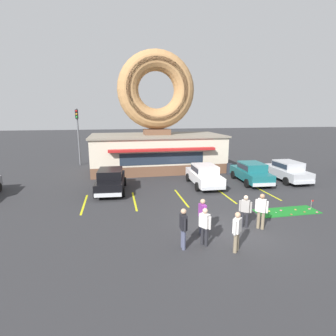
{
  "coord_description": "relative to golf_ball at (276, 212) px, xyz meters",
  "views": [
    {
      "loc": [
        -5.38,
        -10.61,
        5.35
      ],
      "look_at": [
        -2.21,
        5.0,
        2.0
      ],
      "focal_mm": 28.0,
      "sensor_mm": 36.0,
      "label": 1
    }
  ],
  "objects": [
    {
      "name": "ground_plane",
      "position": [
        -3.06,
        -1.38,
        -0.05
      ],
      "size": [
        160.0,
        160.0,
        0.0
      ],
      "primitive_type": "plane",
      "color": "#2D2D30"
    },
    {
      "name": "donut_shop_building",
      "position": [
        -4.53,
        12.56,
        3.69
      ],
      "size": [
        12.3,
        6.75,
        10.96
      ],
      "color": "brown",
      "rests_on": "ground"
    },
    {
      "name": "putting_mat",
      "position": [
        0.73,
        0.11,
        -0.04
      ],
      "size": [
        3.52,
        1.24,
        0.03
      ],
      "primitive_type": "cube",
      "color": "#197523",
      "rests_on": "ground"
    },
    {
      "name": "mini_donut_near_left",
      "position": [
        1.33,
        0.18,
        -0.0
      ],
      "size": [
        0.13,
        0.13,
        0.04
      ],
      "primitive_type": "torus",
      "color": "#D17F47",
      "rests_on": "putting_mat"
    },
    {
      "name": "mini_donut_near_right",
      "position": [
        2.16,
        0.12,
        -0.0
      ],
      "size": [
        0.13,
        0.13,
        0.04
      ],
      "primitive_type": "torus",
      "color": "#D8667F",
      "rests_on": "putting_mat"
    },
    {
      "name": "mini_donut_mid_left",
      "position": [
        2.22,
        -0.4,
        -0.0
      ],
      "size": [
        0.13,
        0.13,
        0.04
      ],
      "primitive_type": "torus",
      "color": "#D8667F",
      "rests_on": "putting_mat"
    },
    {
      "name": "mini_donut_mid_centre",
      "position": [
        -0.26,
        0.26,
        -0.0
      ],
      "size": [
        0.13,
        0.13,
        0.04
      ],
      "primitive_type": "torus",
      "color": "#E5C666",
      "rests_on": "putting_mat"
    },
    {
      "name": "mini_donut_mid_right",
      "position": [
        0.46,
        0.24,
        -0.0
      ],
      "size": [
        0.13,
        0.13,
        0.04
      ],
      "primitive_type": "torus",
      "color": "#D8667F",
      "rests_on": "putting_mat"
    },
    {
      "name": "mini_donut_far_left",
      "position": [
        -0.63,
        0.44,
        -0.0
      ],
      "size": [
        0.13,
        0.13,
        0.04
      ],
      "primitive_type": "torus",
      "color": "#D17F47",
      "rests_on": "putting_mat"
    },
    {
      "name": "mini_donut_far_centre",
      "position": [
        0.64,
        -0.4,
        -0.0
      ],
      "size": [
        0.13,
        0.13,
        0.04
      ],
      "primitive_type": "torus",
      "color": "brown",
      "rests_on": "putting_mat"
    },
    {
      "name": "mini_donut_far_right",
      "position": [
        1.58,
        -0.23,
        -0.0
      ],
      "size": [
        0.13,
        0.13,
        0.04
      ],
      "primitive_type": "torus",
      "color": "brown",
      "rests_on": "putting_mat"
    },
    {
      "name": "golf_ball",
      "position": [
        0.0,
        0.0,
        0.0
      ],
      "size": [
        0.04,
        0.04,
        0.04
      ],
      "primitive_type": "sphere",
      "color": "white",
      "rests_on": "putting_mat"
    },
    {
      "name": "putting_flag_pin",
      "position": [
        2.28,
        0.1,
        0.39
      ],
      "size": [
        0.13,
        0.01,
        0.55
      ],
      "color": "silver",
      "rests_on": "putting_mat"
    },
    {
      "name": "car_white",
      "position": [
        -2.01,
        6.1,
        0.82
      ],
      "size": [
        2.09,
        4.61,
        1.6
      ],
      "color": "silver",
      "rests_on": "ground"
    },
    {
      "name": "car_silver",
      "position": [
        4.99,
        6.21,
        0.82
      ],
      "size": [
        2.06,
        4.6,
        1.6
      ],
      "color": "#B2B5BA",
      "rests_on": "ground"
    },
    {
      "name": "car_black",
      "position": [
        -8.84,
        5.96,
        0.82
      ],
      "size": [
        2.23,
        4.67,
        1.6
      ],
      "color": "black",
      "rests_on": "ground"
    },
    {
      "name": "car_teal",
      "position": [
        1.88,
        6.22,
        0.82
      ],
      "size": [
        2.22,
        4.67,
        1.6
      ],
      "color": "#196066",
      "rests_on": "ground"
    },
    {
      "name": "pedestrian_blue_sweater_man",
      "position": [
        -5.0,
        -2.55,
        0.84
      ],
      "size": [
        0.41,
        0.51,
        1.61
      ],
      "color": "#232328",
      "rests_on": "ground"
    },
    {
      "name": "pedestrian_hooded_kid",
      "position": [
        -1.88,
        -1.57,
        0.9
      ],
      "size": [
        0.46,
        0.44,
        1.71
      ],
      "color": "#7F7056",
      "rests_on": "ground"
    },
    {
      "name": "pedestrian_leather_jacket_man",
      "position": [
        -2.53,
        -1.25,
        0.81
      ],
      "size": [
        0.5,
        0.42,
        1.57
      ],
      "color": "#232328",
      "rests_on": "ground"
    },
    {
      "name": "pedestrian_clipboard_woman",
      "position": [
        -5.91,
        -2.63,
        0.89
      ],
      "size": [
        0.24,
        0.6,
        1.69
      ],
      "color": "#474C66",
      "rests_on": "ground"
    },
    {
      "name": "pedestrian_beanie_man",
      "position": [
        -4.76,
        -1.58,
        0.87
      ],
      "size": [
        0.28,
        0.59,
        1.66
      ],
      "color": "#474C66",
      "rests_on": "ground"
    },
    {
      "name": "pedestrian_crossing_woman",
      "position": [
        -3.94,
        -3.28,
        0.85
      ],
      "size": [
        0.45,
        0.45,
        1.64
      ],
      "color": "#7F7056",
      "rests_on": "ground"
    },
    {
      "name": "trash_bin",
      "position": [
        1.5,
        9.26,
        0.45
      ],
      "size": [
        0.57,
        0.57,
        0.97
      ],
      "color": "#232833",
      "rests_on": "ground"
    },
    {
      "name": "traffic_light_pole",
      "position": [
        -12.11,
        16.25,
        3.66
      ],
      "size": [
        0.28,
        0.47,
        5.8
      ],
      "color": "#595B60",
      "rests_on": "ground"
    },
    {
      "name": "parking_stripe_far_left",
      "position": [
        -10.4,
        3.62,
        -0.05
      ],
      "size": [
        0.12,
        3.6,
        0.01
      ],
      "primitive_type": "cube",
      "color": "yellow",
      "rests_on": "ground"
    },
    {
      "name": "parking_stripe_left",
      "position": [
        -7.4,
        3.62,
        -0.05
      ],
      "size": [
        0.12,
        3.6,
        0.01
      ],
      "primitive_type": "cube",
      "color": "yellow",
      "rests_on": "ground"
    },
    {
      "name": "parking_stripe_mid_left",
      "position": [
        -4.4,
        3.62,
        -0.05
      ],
      "size": [
        0.12,
        3.6,
        0.01
      ],
      "primitive_type": "cube",
      "color": "yellow",
      "rests_on": "ground"
    },
    {
      "name": "parking_stripe_centre",
      "position": [
        -1.4,
        3.62,
        -0.05
      ],
      "size": [
        0.12,
        3.6,
        0.01
      ],
      "primitive_type": "cube",
      "color": "yellow",
      "rests_on": "ground"
    },
    {
      "name": "parking_stripe_mid_right",
      "position": [
        1.6,
        3.62,
        -0.05
      ],
      "size": [
        0.12,
        3.6,
        0.01
      ],
      "primitive_type": "cube",
      "color": "yellow",
      "rests_on": "ground"
    }
  ]
}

